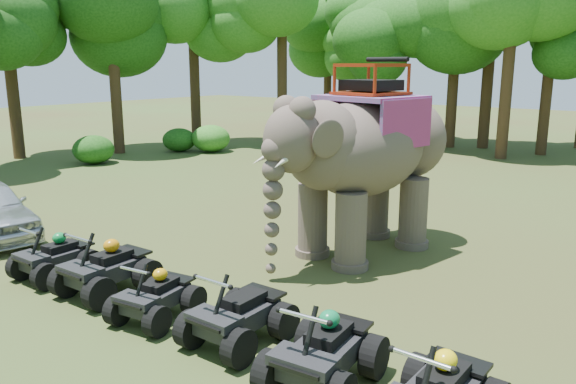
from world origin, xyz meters
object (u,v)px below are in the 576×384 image
elephant (366,158)px  atv_0 (54,251)px  atv_2 (156,290)px  atv_1 (106,261)px  atv_4 (324,342)px  atv_3 (238,306)px

elephant → atv_0: 7.51m
atv_2 → atv_0: bearing=170.9°
atv_1 → atv_0: bearing=-176.9°
atv_2 → atv_4: bearing=-7.8°
atv_1 → atv_4: bearing=-3.7°
atv_1 → atv_2: bearing=-8.3°
atv_4 → atv_1: bearing=172.7°
elephant → atv_4: bearing=-54.5°
elephant → atv_3: 5.81m
atv_0 → atv_2: bearing=-1.6°
elephant → atv_2: (-1.04, -5.76, -1.80)m
atv_1 → atv_4: atv_1 is taller
elephant → atv_4: elephant is taller
atv_3 → atv_1: bearing=-179.6°
atv_1 → atv_2: atv_1 is taller
atv_0 → atv_4: (7.13, 0.06, 0.07)m
atv_1 → atv_4: (5.45, -0.10, -0.00)m
atv_0 → atv_1: atv_1 is taller
elephant → atv_4: size_ratio=3.06×
atv_1 → atv_3: atv_1 is taller
atv_1 → atv_2: size_ratio=1.18×
atv_0 → atv_4: atv_4 is taller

